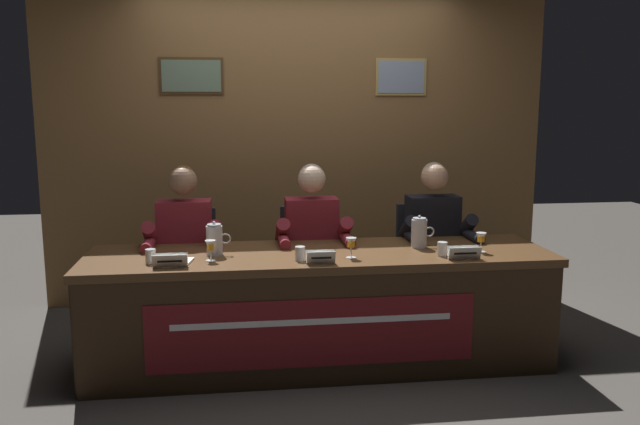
# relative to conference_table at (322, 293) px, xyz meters

# --- Properties ---
(ground_plane) EXTENTS (12.00, 12.00, 0.00)m
(ground_plane) POSITION_rel_conference_table_xyz_m (0.00, 0.11, -0.49)
(ground_plane) COLOR #4C4742
(wall_back_panelled) EXTENTS (4.08, 0.14, 2.60)m
(wall_back_panelled) POSITION_rel_conference_table_xyz_m (0.00, 1.52, 0.81)
(wall_back_panelled) COLOR brown
(wall_back_panelled) RESTS_ON ground_plane
(conference_table) EXTENTS (2.88, 0.78, 0.72)m
(conference_table) POSITION_rel_conference_table_xyz_m (0.00, 0.00, 0.00)
(conference_table) COLOR brown
(conference_table) RESTS_ON ground_plane
(chair_left) EXTENTS (0.44, 0.44, 0.90)m
(chair_left) POSITION_rel_conference_table_xyz_m (-0.86, 0.68, -0.05)
(chair_left) COLOR black
(chair_left) RESTS_ON ground_plane
(panelist_left) EXTENTS (0.51, 0.48, 1.23)m
(panelist_left) POSITION_rel_conference_table_xyz_m (-0.86, 0.48, 0.23)
(panelist_left) COLOR black
(panelist_left) RESTS_ON ground_plane
(nameplate_left) EXTENTS (0.20, 0.06, 0.08)m
(nameplate_left) POSITION_rel_conference_table_xyz_m (-0.89, -0.17, 0.27)
(nameplate_left) COLOR white
(nameplate_left) RESTS_ON conference_table
(juice_glass_left) EXTENTS (0.06, 0.06, 0.12)m
(juice_glass_left) POSITION_rel_conference_table_xyz_m (-0.67, -0.04, 0.32)
(juice_glass_left) COLOR white
(juice_glass_left) RESTS_ON conference_table
(water_cup_left) EXTENTS (0.06, 0.06, 0.08)m
(water_cup_left) POSITION_rel_conference_table_xyz_m (-1.01, -0.06, 0.27)
(water_cup_left) COLOR silver
(water_cup_left) RESTS_ON conference_table
(chair_center) EXTENTS (0.44, 0.44, 0.90)m
(chair_center) POSITION_rel_conference_table_xyz_m (0.00, 0.68, -0.05)
(chair_center) COLOR black
(chair_center) RESTS_ON ground_plane
(panelist_center) EXTENTS (0.51, 0.48, 1.23)m
(panelist_center) POSITION_rel_conference_table_xyz_m (0.00, 0.48, 0.23)
(panelist_center) COLOR black
(panelist_center) RESTS_ON ground_plane
(nameplate_center) EXTENTS (0.17, 0.06, 0.08)m
(nameplate_center) POSITION_rel_conference_table_xyz_m (-0.03, -0.19, 0.27)
(nameplate_center) COLOR white
(nameplate_center) RESTS_ON conference_table
(juice_glass_center) EXTENTS (0.06, 0.06, 0.12)m
(juice_glass_center) POSITION_rel_conference_table_xyz_m (0.17, -0.07, 0.32)
(juice_glass_center) COLOR white
(juice_glass_center) RESTS_ON conference_table
(water_cup_center) EXTENTS (0.06, 0.06, 0.08)m
(water_cup_center) POSITION_rel_conference_table_xyz_m (-0.14, -0.10, 0.27)
(water_cup_center) COLOR silver
(water_cup_center) RESTS_ON conference_table
(chair_right) EXTENTS (0.44, 0.44, 0.90)m
(chair_right) POSITION_rel_conference_table_xyz_m (0.86, 0.68, -0.05)
(chair_right) COLOR black
(chair_right) RESTS_ON ground_plane
(panelist_right) EXTENTS (0.51, 0.48, 1.23)m
(panelist_right) POSITION_rel_conference_table_xyz_m (0.86, 0.48, 0.23)
(panelist_right) COLOR black
(panelist_right) RESTS_ON ground_plane
(nameplate_right) EXTENTS (0.20, 0.06, 0.08)m
(nameplate_right) POSITION_rel_conference_table_xyz_m (0.83, -0.19, 0.27)
(nameplate_right) COLOR white
(nameplate_right) RESTS_ON conference_table
(juice_glass_right) EXTENTS (0.06, 0.06, 0.12)m
(juice_glass_right) POSITION_rel_conference_table_xyz_m (0.99, -0.03, 0.32)
(juice_glass_right) COLOR white
(juice_glass_right) RESTS_ON conference_table
(water_cup_right) EXTENTS (0.06, 0.06, 0.08)m
(water_cup_right) POSITION_rel_conference_table_xyz_m (0.73, -0.09, 0.27)
(water_cup_right) COLOR silver
(water_cup_right) RESTS_ON conference_table
(water_pitcher_left_side) EXTENTS (0.15, 0.10, 0.21)m
(water_pitcher_left_side) POSITION_rel_conference_table_xyz_m (-0.65, 0.11, 0.33)
(water_pitcher_left_side) COLOR silver
(water_pitcher_left_side) RESTS_ON conference_table
(water_pitcher_right_side) EXTENTS (0.15, 0.10, 0.21)m
(water_pitcher_right_side) POSITION_rel_conference_table_xyz_m (0.65, 0.16, 0.33)
(water_pitcher_right_side) COLOR silver
(water_pitcher_right_side) RESTS_ON conference_table
(document_stack_left) EXTENTS (0.23, 0.18, 0.01)m
(document_stack_left) POSITION_rel_conference_table_xyz_m (-0.88, -0.04, 0.24)
(document_stack_left) COLOR white
(document_stack_left) RESTS_ON conference_table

